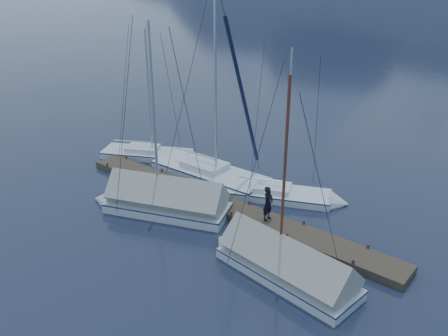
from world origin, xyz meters
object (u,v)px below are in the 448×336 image
at_px(sailboat_open_mid, 224,179).
at_px(sailboat_covered_far, 157,202).
at_px(person, 268,203).
at_px(sailboat_open_right, 293,197).
at_px(sailboat_open_left, 160,156).
at_px(sailboat_covered_near, 277,262).

bearing_deg(sailboat_open_mid, sailboat_covered_far, -96.88).
relative_size(sailboat_covered_far, person, 6.03).
xyz_separation_m(sailboat_open_mid, sailboat_covered_far, (-0.54, -4.48, 0.29)).
bearing_deg(sailboat_open_mid, person, -27.73).
height_order(sailboat_open_mid, person, sailboat_open_mid).
bearing_deg(sailboat_open_right, sailboat_open_mid, -170.89).
relative_size(sailboat_open_left, sailboat_open_mid, 0.80).
bearing_deg(person, sailboat_open_mid, 59.28).
height_order(sailboat_open_right, sailboat_covered_far, sailboat_covered_far).
bearing_deg(sailboat_open_left, person, -14.77).
height_order(sailboat_open_mid, sailboat_open_right, sailboat_open_mid).
bearing_deg(sailboat_covered_near, sailboat_open_left, 156.41).
relative_size(sailboat_open_left, sailboat_covered_near, 0.98).
distance_m(sailboat_open_left, person, 10.05).
bearing_deg(sailboat_open_mid, sailboat_open_right, 9.11).
xyz_separation_m(sailboat_open_mid, sailboat_covered_near, (6.64, -4.96, 0.24)).
height_order(sailboat_covered_near, sailboat_covered_far, sailboat_covered_far).
height_order(sailboat_open_right, sailboat_covered_near, sailboat_covered_near).
xyz_separation_m(sailboat_covered_near, sailboat_covered_far, (-7.18, 0.48, 0.05)).
bearing_deg(sailboat_covered_far, person, 23.65).
bearing_deg(sailboat_covered_near, person, 130.11).
distance_m(sailboat_open_mid, person, 5.07).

